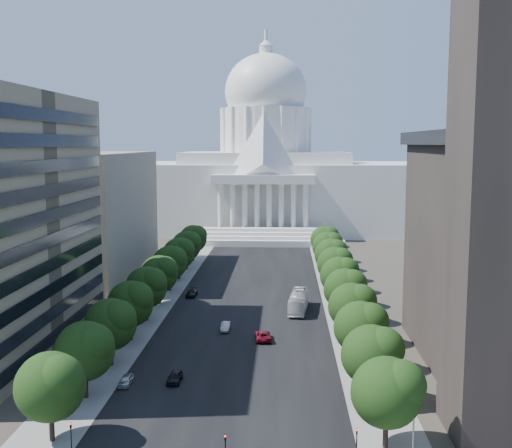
# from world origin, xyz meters

# --- Properties ---
(road_asphalt) EXTENTS (30.00, 260.00, 0.01)m
(road_asphalt) POSITION_xyz_m (0.00, 90.00, 0.00)
(road_asphalt) COLOR black
(road_asphalt) RESTS_ON ground
(sidewalk_left) EXTENTS (8.00, 260.00, 0.02)m
(sidewalk_left) POSITION_xyz_m (-19.00, 90.00, 0.00)
(sidewalk_left) COLOR gray
(sidewalk_left) RESTS_ON ground
(sidewalk_right) EXTENTS (8.00, 260.00, 0.02)m
(sidewalk_right) POSITION_xyz_m (19.00, 90.00, 0.00)
(sidewalk_right) COLOR gray
(sidewalk_right) RESTS_ON ground
(capitol) EXTENTS (120.00, 56.00, 73.00)m
(capitol) POSITION_xyz_m (0.00, 184.89, 20.01)
(capitol) COLOR white
(capitol) RESTS_ON ground
(office_block_left_far) EXTENTS (38.00, 52.00, 30.00)m
(office_block_left_far) POSITION_xyz_m (-48.00, 100.00, 15.00)
(office_block_left_far) COLOR gray
(office_block_left_far) RESTS_ON ground
(tree_l_a) EXTENTS (7.79, 7.60, 9.97)m
(tree_l_a) POSITION_xyz_m (-17.66, 11.81, 6.45)
(tree_l_a) COLOR #33261C
(tree_l_a) RESTS_ON ground
(tree_l_b) EXTENTS (7.79, 7.60, 9.97)m
(tree_l_b) POSITION_xyz_m (-17.66, 23.81, 6.45)
(tree_l_b) COLOR #33261C
(tree_l_b) RESTS_ON ground
(tree_l_c) EXTENTS (7.79, 7.60, 9.97)m
(tree_l_c) POSITION_xyz_m (-17.66, 35.81, 6.45)
(tree_l_c) COLOR #33261C
(tree_l_c) RESTS_ON ground
(tree_l_d) EXTENTS (7.79, 7.60, 9.97)m
(tree_l_d) POSITION_xyz_m (-17.66, 47.81, 6.45)
(tree_l_d) COLOR #33261C
(tree_l_d) RESTS_ON ground
(tree_l_e) EXTENTS (7.79, 7.60, 9.97)m
(tree_l_e) POSITION_xyz_m (-17.66, 59.81, 6.45)
(tree_l_e) COLOR #33261C
(tree_l_e) RESTS_ON ground
(tree_l_f) EXTENTS (7.79, 7.60, 9.97)m
(tree_l_f) POSITION_xyz_m (-17.66, 71.81, 6.45)
(tree_l_f) COLOR #33261C
(tree_l_f) RESTS_ON ground
(tree_l_g) EXTENTS (7.79, 7.60, 9.97)m
(tree_l_g) POSITION_xyz_m (-17.66, 83.81, 6.45)
(tree_l_g) COLOR #33261C
(tree_l_g) RESTS_ON ground
(tree_l_h) EXTENTS (7.79, 7.60, 9.97)m
(tree_l_h) POSITION_xyz_m (-17.66, 95.81, 6.45)
(tree_l_h) COLOR #33261C
(tree_l_h) RESTS_ON ground
(tree_l_i) EXTENTS (7.79, 7.60, 9.97)m
(tree_l_i) POSITION_xyz_m (-17.66, 107.81, 6.45)
(tree_l_i) COLOR #33261C
(tree_l_i) RESTS_ON ground
(tree_l_j) EXTENTS (7.79, 7.60, 9.97)m
(tree_l_j) POSITION_xyz_m (-17.66, 119.81, 6.45)
(tree_l_j) COLOR #33261C
(tree_l_j) RESTS_ON ground
(tree_r_a) EXTENTS (7.79, 7.60, 9.97)m
(tree_r_a) POSITION_xyz_m (18.34, 11.81, 6.45)
(tree_r_a) COLOR #33261C
(tree_r_a) RESTS_ON ground
(tree_r_b) EXTENTS (7.79, 7.60, 9.97)m
(tree_r_b) POSITION_xyz_m (18.34, 23.81, 6.45)
(tree_r_b) COLOR #33261C
(tree_r_b) RESTS_ON ground
(tree_r_c) EXTENTS (7.79, 7.60, 9.97)m
(tree_r_c) POSITION_xyz_m (18.34, 35.81, 6.45)
(tree_r_c) COLOR #33261C
(tree_r_c) RESTS_ON ground
(tree_r_d) EXTENTS (7.79, 7.60, 9.97)m
(tree_r_d) POSITION_xyz_m (18.34, 47.81, 6.45)
(tree_r_d) COLOR #33261C
(tree_r_d) RESTS_ON ground
(tree_r_e) EXTENTS (7.79, 7.60, 9.97)m
(tree_r_e) POSITION_xyz_m (18.34, 59.81, 6.45)
(tree_r_e) COLOR #33261C
(tree_r_e) RESTS_ON ground
(tree_r_f) EXTENTS (7.79, 7.60, 9.97)m
(tree_r_f) POSITION_xyz_m (18.34, 71.81, 6.45)
(tree_r_f) COLOR #33261C
(tree_r_f) RESTS_ON ground
(tree_r_g) EXTENTS (7.79, 7.60, 9.97)m
(tree_r_g) POSITION_xyz_m (18.34, 83.81, 6.45)
(tree_r_g) COLOR #33261C
(tree_r_g) RESTS_ON ground
(tree_r_h) EXTENTS (7.79, 7.60, 9.97)m
(tree_r_h) POSITION_xyz_m (18.34, 95.81, 6.45)
(tree_r_h) COLOR #33261C
(tree_r_h) RESTS_ON ground
(tree_r_i) EXTENTS (7.79, 7.60, 9.97)m
(tree_r_i) POSITION_xyz_m (18.34, 107.81, 6.45)
(tree_r_i) COLOR #33261C
(tree_r_i) RESTS_ON ground
(tree_r_j) EXTENTS (7.79, 7.60, 9.97)m
(tree_r_j) POSITION_xyz_m (18.34, 119.81, 6.45)
(tree_r_j) COLOR #33261C
(tree_r_j) RESTS_ON ground
(traffic_signal_left) EXTENTS (0.18, 0.49, 4.30)m
(traffic_signal_left) POSITION_xyz_m (-14.50, 7.99, 3.09)
(traffic_signal_left) COLOR black
(traffic_signal_left) RESTS_ON ground
(traffic_signal_right) EXTENTS (0.18, 0.49, 4.30)m
(traffic_signal_right) POSITION_xyz_m (14.50, 7.99, 3.09)
(traffic_signal_right) COLOR black
(traffic_signal_right) RESTS_ON ground
(traffic_signal_median) EXTENTS (0.18, 0.49, 4.30)m
(traffic_signal_median) POSITION_xyz_m (1.50, 5.99, 3.09)
(traffic_signal_median) COLOR black
(traffic_signal_median) RESTS_ON ground
(streetlight_a) EXTENTS (2.61, 0.44, 9.00)m
(streetlight_a) POSITION_xyz_m (19.90, 10.00, 5.82)
(streetlight_a) COLOR gray
(streetlight_a) RESTS_ON ground
(streetlight_b) EXTENTS (2.61, 0.44, 9.00)m
(streetlight_b) POSITION_xyz_m (19.90, 35.00, 5.82)
(streetlight_b) COLOR gray
(streetlight_b) RESTS_ON ground
(streetlight_c) EXTENTS (2.61, 0.44, 9.00)m
(streetlight_c) POSITION_xyz_m (19.90, 60.00, 5.82)
(streetlight_c) COLOR gray
(streetlight_c) RESTS_ON ground
(streetlight_d) EXTENTS (2.61, 0.44, 9.00)m
(streetlight_d) POSITION_xyz_m (19.90, 85.00, 5.82)
(streetlight_d) COLOR gray
(streetlight_d) RESTS_ON ground
(streetlight_e) EXTENTS (2.61, 0.44, 9.00)m
(streetlight_e) POSITION_xyz_m (19.90, 110.00, 5.82)
(streetlight_e) COLOR gray
(streetlight_e) RESTS_ON ground
(streetlight_f) EXTENTS (2.61, 0.44, 9.00)m
(streetlight_f) POSITION_xyz_m (19.90, 135.00, 5.82)
(streetlight_f) COLOR gray
(streetlight_f) RESTS_ON ground
(car_dark_a) EXTENTS (1.84, 4.32, 1.46)m
(car_dark_a) POSITION_xyz_m (-7.60, 29.74, 0.73)
(car_dark_a) COLOR black
(car_dark_a) RESTS_ON ground
(car_silver) EXTENTS (1.56, 4.33, 1.42)m
(car_silver) POSITION_xyz_m (-2.93, 54.24, 0.71)
(car_silver) COLOR #A0A2A8
(car_silver) RESTS_ON ground
(car_red) EXTENTS (3.05, 5.69, 1.52)m
(car_red) POSITION_xyz_m (3.73, 48.99, 0.76)
(car_red) COLOR maroon
(car_red) RESTS_ON ground
(car_dark_b) EXTENTS (2.15, 4.95, 1.42)m
(car_dark_b) POSITION_xyz_m (-12.42, 78.78, 0.71)
(car_dark_b) COLOR black
(car_dark_b) RESTS_ON ground
(car_parked) EXTENTS (1.59, 3.84, 1.30)m
(car_parked) POSITION_xyz_m (-14.00, 28.45, 0.65)
(car_parked) COLOR #B3B6BB
(car_parked) RESTS_ON ground
(city_bus) EXTENTS (4.40, 13.32, 3.64)m
(city_bus) POSITION_xyz_m (9.97, 67.90, 1.82)
(city_bus) COLOR silver
(city_bus) RESTS_ON ground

